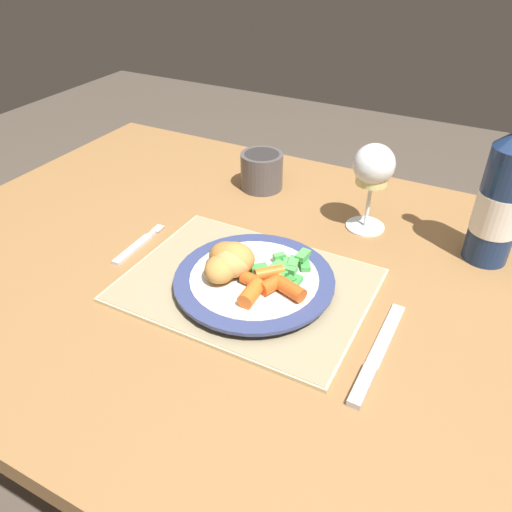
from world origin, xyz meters
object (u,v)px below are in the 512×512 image
Objects in this scene: dining_table at (272,315)px; bottle at (502,198)px; dinner_plate at (254,281)px; wine_glass at (373,170)px; table_knife at (374,360)px; drinking_cup at (262,170)px; fork at (136,246)px.

dining_table is 4.32× the size of bottle.
dinner_plate is 0.29m from wine_glass.
dinner_plate is at bearing -110.16° from wine_glass.
drinking_cup reaches higher than table_knife.
wine_glass is 0.21m from bottle.
bottle is (0.54, 0.25, 0.11)m from fork.
bottle is (0.09, 0.32, 0.11)m from table_knife.
bottle is (0.21, -0.00, -0.00)m from wine_glass.
dinner_plate is 0.41m from bottle.
fork is 1.53× the size of drinking_cup.
dining_table is at bearing -113.36° from wine_glass.
dinner_plate is 1.52× the size of wine_glass.
table_knife is at bearing -106.58° from bottle.
table_knife reaches higher than dining_table.
dining_table is 0.25m from table_knife.
dinner_plate is at bearing -139.48° from bottle.
dining_table is 9.70× the size of fork.
bottle is at bearing -6.75° from drinking_cup.
dinner_plate reaches higher than table_knife.
table_knife is (0.45, -0.07, 0.00)m from fork.
dinner_plate is at bearing -96.35° from dining_table.
wine_glass is at bearing 37.13° from fork.
fork is at bearing -169.57° from dining_table.
dinner_plate is 0.35m from drinking_cup.
fork is 0.32m from drinking_cup.
dining_table is 0.42m from bottle.
drinking_cup is (-0.45, 0.05, -0.07)m from bottle.
fork is 0.65× the size of table_knife.
bottle is (0.30, 0.21, 0.20)m from dining_table.
fork is at bearing -142.87° from wine_glass.
dining_table is 0.31m from wine_glass.
table_knife is at bearing -8.43° from fork.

